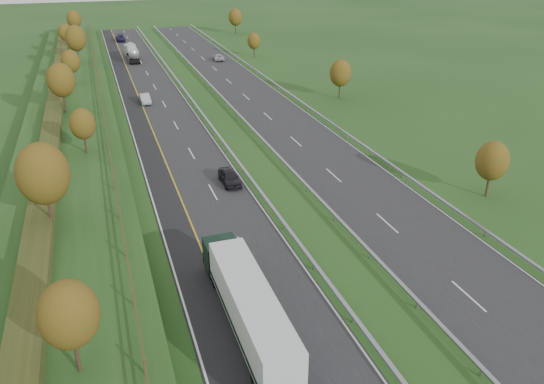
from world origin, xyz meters
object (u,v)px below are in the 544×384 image
(box_lorry, at_px, (247,303))
(road_tanker, at_px, (132,52))
(car_small_far, at_px, (120,38))
(car_oncoming, at_px, (218,57))
(car_dark_near, at_px, (230,177))
(car_silver_mid, at_px, (145,99))

(box_lorry, xyz_separation_m, road_tanker, (1.24, 97.41, -0.47))
(car_small_far, relative_size, car_oncoming, 1.18)
(box_lorry, distance_m, car_dark_near, 24.54)
(car_dark_near, height_order, car_oncoming, car_dark_near)
(car_oncoming, bearing_deg, car_dark_near, 83.24)
(car_small_far, xyz_separation_m, car_oncoming, (19.08, -33.80, -0.16))
(road_tanker, distance_m, car_small_far, 27.36)
(car_silver_mid, height_order, car_oncoming, car_silver_mid)
(box_lorry, xyz_separation_m, car_silver_mid, (-0.14, 59.99, -1.55))
(car_dark_near, bearing_deg, car_oncoming, 76.71)
(car_silver_mid, relative_size, car_small_far, 0.79)
(car_dark_near, relative_size, car_silver_mid, 1.01)
(car_silver_mid, bearing_deg, car_dark_near, -83.74)
(box_lorry, bearing_deg, road_tanker, 89.27)
(road_tanker, relative_size, car_oncoming, 2.34)
(car_dark_near, relative_size, car_small_far, 0.80)
(car_dark_near, xyz_separation_m, car_silver_mid, (-5.10, 36.00, -0.03))
(box_lorry, height_order, car_silver_mid, box_lorry)
(box_lorry, height_order, car_oncoming, box_lorry)
(car_dark_near, xyz_separation_m, car_oncoming, (14.64, 66.96, -0.11))
(road_tanker, height_order, car_dark_near, road_tanker)
(box_lorry, bearing_deg, car_oncoming, 77.83)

